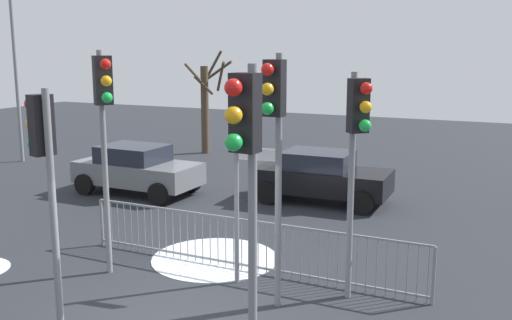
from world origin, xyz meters
The scene contains 12 objects.
traffic_light_foreground_right centered at (1.96, -1.46, 3.08)m, with size 0.34×0.57×4.20m.
traffic_light_rear_right centered at (2.29, 2.10, 2.92)m, with size 0.46×0.47×3.98m.
traffic_light_mid_left centered at (1.18, 1.21, 3.15)m, with size 0.33×0.57×4.29m.
traffic_light_foreground_left centered at (-2.30, 1.28, 3.18)m, with size 0.49×0.44×4.33m.
traffic_light_mid_right centered at (-1.59, -0.99, 2.79)m, with size 0.55×0.37×3.81m.
direction_sign_post centered at (0.16, 2.00, 1.60)m, with size 0.79×0.15×2.84m.
pedestrian_guard_railing centered at (0.00, 2.56, 0.55)m, with size 7.29×0.18×1.07m.
car_grey_far centered at (-5.79, 6.93, 0.77)m, with size 3.83×1.99×1.47m.
car_black_near centered at (-0.37, 8.30, 0.77)m, with size 3.83×1.98×1.47m.
street_lamp centered at (-12.94, 9.26, 4.56)m, with size 0.36×0.36×7.56m.
bare_tree_left centered at (-7.35, 13.98, 2.12)m, with size 1.80×1.81×4.27m.
snow_patch_island centered at (-0.89, 2.90, 0.01)m, with size 2.67×2.67×0.01m, color silver.
Camera 1 is at (4.86, -7.45, 4.38)m, focal length 41.39 mm.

